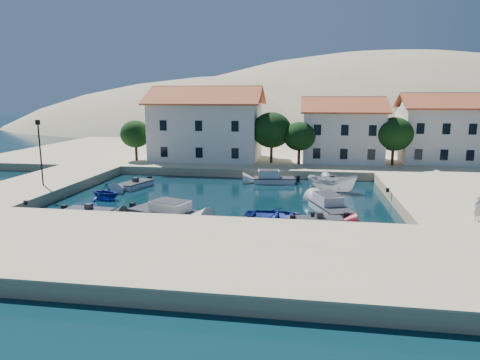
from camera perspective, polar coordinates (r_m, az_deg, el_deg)
name	(u,v)px	position (r m, az deg, el deg)	size (l,w,h in m)	color
ground	(200,228)	(31.19, -5.33, -6.46)	(400.00, 400.00, 0.00)	black
quay_south	(175,251)	(25.57, -8.67, -9.35)	(52.00, 12.00, 1.00)	#C4B586
quay_east	(456,200)	(41.90, 26.86, -2.36)	(11.00, 20.00, 1.00)	#C4B586
quay_west	(42,186)	(47.77, -24.89, -0.67)	(8.00, 20.00, 1.00)	#C4B586
quay_north	(271,154)	(67.61, 4.22, 3.49)	(80.00, 36.00, 1.00)	#C4B586
hills	(343,190)	(156.47, 13.53, -1.35)	(254.00, 176.00, 99.00)	tan
building_left	(207,122)	(58.47, -4.44, 7.66)	(14.70, 9.45, 9.70)	white
building_mid	(342,129)	(58.14, 13.47, 6.67)	(10.50, 8.40, 8.30)	white
building_right	(437,127)	(61.23, 24.74, 6.41)	(9.45, 8.40, 8.80)	white
trees	(284,133)	(54.53, 5.83, 6.24)	(37.30, 5.30, 6.45)	#382314
lamppost	(40,146)	(44.69, -25.14, 4.09)	(0.35, 0.25, 6.22)	black
bollards	(246,202)	(34.01, 0.82, -2.91)	(29.36, 9.56, 0.30)	black
motorboat_grey_sw	(89,213)	(36.03, -19.47, -4.16)	(4.00, 2.07, 1.25)	#303035
cabin_cruiser_south	(163,212)	(34.21, -10.24, -4.17)	(5.85, 4.01, 1.60)	silver
rowboat_south	(279,221)	(32.91, 5.25, -5.52)	(3.73, 5.23, 1.08)	navy
motorboat_red_se	(319,222)	(32.12, 10.55, -5.52)	(3.59, 2.00, 1.25)	maroon
cabin_cruiser_east	(331,207)	(35.83, 12.03, -3.55)	(3.71, 5.54, 1.60)	silver
boat_east	(332,192)	(43.85, 12.11, -1.52)	(1.85, 4.91, 1.90)	silver
motorboat_white_ne	(332,182)	(47.13, 12.17, -0.29)	(2.56, 4.19, 1.25)	silver
rowboat_west	(106,199)	(41.65, -17.49, -2.45)	(2.76, 3.20, 1.68)	navy
motorboat_white_west	(136,185)	(46.06, -13.73, -0.62)	(2.88, 4.43, 1.25)	silver
cabin_cruiser_north	(274,179)	(47.20, 4.57, 0.17)	(4.64, 2.37, 1.60)	silver
pedestrian	(477,208)	(33.47, 29.08, -3.31)	(0.63, 0.41, 1.73)	silver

